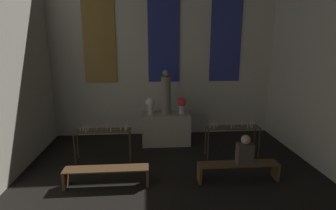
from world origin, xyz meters
The scene contains 10 objects.
wall_back centered at (0.00, 11.85, 2.90)m, with size 7.60×0.16×5.75m.
altar centered at (0.00, 10.83, 0.48)m, with size 1.48×0.72×0.96m.
statue centered at (0.00, 10.83, 1.60)m, with size 0.29×0.29×1.37m.
flower_vase_left centered at (-0.48, 10.83, 1.28)m, with size 0.28×0.28×0.52m.
flower_vase_right centered at (0.48, 10.83, 1.28)m, with size 0.28×0.28×0.52m.
candle_rack_left centered at (-1.76, 9.73, 0.74)m, with size 1.49×0.39×1.05m.
candle_rack_right centered at (1.77, 9.73, 0.74)m, with size 1.49×0.39×1.05m.
pew_back_left centered at (-1.50, 8.41, 0.31)m, with size 1.87×0.36×0.42m.
pew_back_right centered at (1.50, 8.41, 0.31)m, with size 1.87×0.36×0.42m.
person_seated centered at (1.63, 8.41, 0.72)m, with size 0.36×0.24×0.68m.
Camera 1 is at (-0.55, 3.02, 3.12)m, focal length 28.00 mm.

